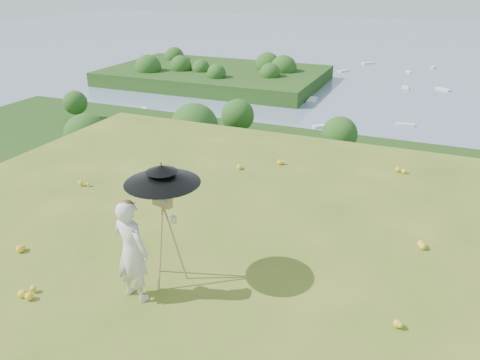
% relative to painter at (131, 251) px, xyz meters
% --- Properties ---
extents(ground, '(14.00, 14.00, 0.00)m').
position_rel_painter_xyz_m(ground, '(0.48, 1.59, -0.83)').
color(ground, '#4F691E').
rests_on(ground, ground).
extents(forest_slope, '(140.00, 56.00, 22.00)m').
position_rel_painter_xyz_m(forest_slope, '(0.48, 36.59, -29.83)').
color(forest_slope, '#19380F').
rests_on(forest_slope, bay_water).
extents(shoreline_tier, '(170.00, 28.00, 8.00)m').
position_rel_painter_xyz_m(shoreline_tier, '(0.48, 76.59, -36.83)').
color(shoreline_tier, gray).
rests_on(shoreline_tier, bay_water).
extents(bay_water, '(700.00, 700.00, 0.00)m').
position_rel_painter_xyz_m(bay_water, '(0.48, 241.59, -34.83)').
color(bay_water, slate).
rests_on(bay_water, ground).
extents(peninsula, '(90.00, 60.00, 12.00)m').
position_rel_painter_xyz_m(peninsula, '(-74.52, 156.59, -29.83)').
color(peninsula, '#19380F').
rests_on(peninsula, bay_water).
extents(slope_trees, '(110.00, 50.00, 6.00)m').
position_rel_painter_xyz_m(slope_trees, '(0.48, 36.59, -15.83)').
color(slope_trees, '#1C4514').
rests_on(slope_trees, forest_slope).
extents(harbor_town, '(110.00, 22.00, 5.00)m').
position_rel_painter_xyz_m(harbor_town, '(0.48, 76.59, -30.33)').
color(harbor_town, silver).
rests_on(harbor_town, shoreline_tier).
extents(moored_boats, '(140.00, 140.00, 0.70)m').
position_rel_painter_xyz_m(moored_boats, '(-12.02, 162.59, -34.48)').
color(moored_boats, white).
rests_on(moored_boats, bay_water).
extents(wildflowers, '(10.00, 10.50, 0.12)m').
position_rel_painter_xyz_m(wildflowers, '(0.48, 1.84, -0.77)').
color(wildflowers, yellow).
rests_on(wildflowers, ground).
extents(painter, '(0.67, 0.50, 1.66)m').
position_rel_painter_xyz_m(painter, '(0.00, 0.00, 0.00)').
color(painter, beige).
rests_on(painter, ground).
extents(field_easel, '(0.75, 0.75, 1.69)m').
position_rel_painter_xyz_m(field_easel, '(0.24, 0.56, 0.01)').
color(field_easel, olive).
rests_on(field_easel, ground).
extents(sun_umbrella, '(1.28, 1.28, 0.67)m').
position_rel_painter_xyz_m(sun_umbrella, '(0.24, 0.59, 0.90)').
color(sun_umbrella, black).
rests_on(sun_umbrella, field_easel).
extents(painter_cap, '(0.26, 0.29, 0.10)m').
position_rel_painter_xyz_m(painter_cap, '(0.00, 0.00, 0.79)').
color(painter_cap, '#BC676B').
rests_on(painter_cap, painter).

